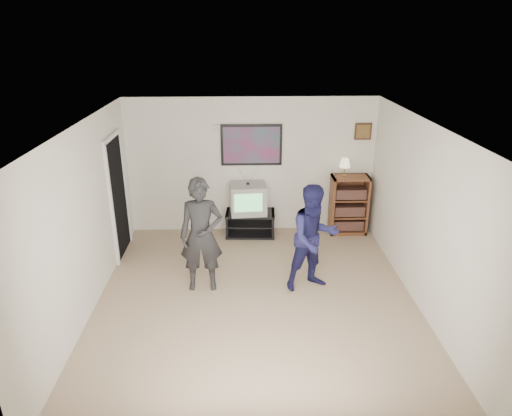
{
  "coord_description": "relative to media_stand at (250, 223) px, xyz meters",
  "views": [
    {
      "loc": [
        -0.19,
        -5.52,
        3.64
      ],
      "look_at": [
        0.02,
        0.69,
        1.15
      ],
      "focal_mm": 32.0,
      "sensor_mm": 36.0,
      "label": 1
    }
  ],
  "objects": [
    {
      "name": "air_vent",
      "position": [
        -0.52,
        0.25,
        1.73
      ],
      "size": [
        0.28,
        0.02,
        0.14
      ],
      "primitive_type": "cube",
      "color": "white",
      "rests_on": "room_shell"
    },
    {
      "name": "person_short",
      "position": [
        0.88,
        -1.87,
        0.58
      ],
      "size": [
        0.93,
        0.82,
        1.6
      ],
      "primitive_type": "imported",
      "rotation": [
        0.0,
        0.0,
        0.32
      ],
      "color": "#1B1A49",
      "rests_on": "room_shell"
    },
    {
      "name": "crt_television",
      "position": [
        -0.04,
        0.0,
        0.49
      ],
      "size": [
        0.68,
        0.59,
        0.54
      ],
      "primitive_type": null,
      "rotation": [
        0.0,
        0.0,
        0.07
      ],
      "color": "#9A9A95",
      "rests_on": "media_stand"
    },
    {
      "name": "small_picture",
      "position": [
        2.03,
        0.25,
        1.66
      ],
      "size": [
        0.3,
        0.03,
        0.3
      ],
      "primitive_type": "cube",
      "color": "black",
      "rests_on": "room_shell"
    },
    {
      "name": "person_tall",
      "position": [
        -0.74,
        -1.82,
        0.63
      ],
      "size": [
        0.63,
        0.43,
        1.7
      ],
      "primitive_type": "imported",
      "rotation": [
        0.0,
        0.0,
        0.03
      ],
      "color": "black",
      "rests_on": "room_shell"
    },
    {
      "name": "controller_left",
      "position": [
        -0.74,
        -1.6,
        0.94
      ],
      "size": [
        0.06,
        0.12,
        0.03
      ],
      "primitive_type": "cube",
      "rotation": [
        0.0,
        0.0,
        -0.29
      ],
      "color": "white",
      "rests_on": "person_tall"
    },
    {
      "name": "bookshelf",
      "position": [
        1.83,
        0.05,
        0.33
      ],
      "size": [
        0.67,
        0.38,
        1.1
      ],
      "primitive_type": null,
      "color": "#562E19",
      "rests_on": "room_shell"
    },
    {
      "name": "controller_right",
      "position": [
        0.92,
        -1.6,
        0.91
      ],
      "size": [
        0.07,
        0.12,
        0.03
      ],
      "primitive_type": "cube",
      "rotation": [
        0.0,
        0.0,
        0.4
      ],
      "color": "white",
      "rests_on": "person_short"
    },
    {
      "name": "poster",
      "position": [
        0.03,
        0.25,
        1.43
      ],
      "size": [
        1.1,
        0.03,
        0.75
      ],
      "primitive_type": "cube",
      "color": "black",
      "rests_on": "room_shell"
    },
    {
      "name": "media_stand",
      "position": [
        0.0,
        0.0,
        0.0
      ],
      "size": [
        0.92,
        0.54,
        0.45
      ],
      "rotation": [
        0.0,
        0.0,
        -0.05
      ],
      "color": "black",
      "rests_on": "room_shell"
    },
    {
      "name": "table_lamp",
      "position": [
        1.71,
        0.08,
        1.04
      ],
      "size": [
        0.21,
        0.21,
        0.33
      ],
      "primitive_type": null,
      "color": "#F1E9B7",
      "rests_on": "bookshelf"
    },
    {
      "name": "room_shell",
      "position": [
        0.03,
        -1.88,
        1.03
      ],
      "size": [
        4.51,
        5.0,
        2.51
      ],
      "color": "#987960",
      "rests_on": "ground"
    },
    {
      "name": "doorway",
      "position": [
        -2.2,
        -0.63,
        0.78
      ],
      "size": [
        0.03,
        0.85,
        2.0
      ],
      "primitive_type": "cube",
      "color": "black",
      "rests_on": "room_shell"
    }
  ]
}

